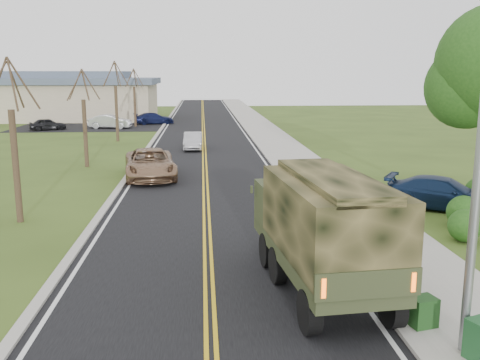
{
  "coord_description": "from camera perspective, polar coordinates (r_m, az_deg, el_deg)",
  "views": [
    {
      "loc": [
        -0.12,
        -9.93,
        5.52
      ],
      "look_at": [
        1.18,
        8.45,
        1.8
      ],
      "focal_mm": 40.0,
      "sensor_mm": 36.0,
      "label": 1
    }
  ],
  "objects": [
    {
      "name": "ground",
      "position": [
        11.36,
        -3.08,
        -17.68
      ],
      "size": [
        160.0,
        160.0,
        0.0
      ],
      "primitive_type": "plane",
      "color": "#344918",
      "rests_on": "ground"
    },
    {
      "name": "road",
      "position": [
        50.23,
        -3.91,
        5.09
      ],
      "size": [
        8.0,
        120.0,
        0.01
      ],
      "primitive_type": "cube",
      "color": "black",
      "rests_on": "ground"
    },
    {
      "name": "curb_right",
      "position": [
        50.41,
        0.83,
        5.2
      ],
      "size": [
        0.3,
        120.0,
        0.12
      ],
      "primitive_type": "cube",
      "color": "#9E998E",
      "rests_on": "ground"
    },
    {
      "name": "sidewalk_right",
      "position": [
        50.59,
        2.81,
        5.2
      ],
      "size": [
        3.2,
        120.0,
        0.1
      ],
      "primitive_type": "cube",
      "color": "#9E998E",
      "rests_on": "ground"
    },
    {
      "name": "curb_left",
      "position": [
        50.39,
        -8.65,
        5.06
      ],
      "size": [
        0.3,
        120.0,
        0.1
      ],
      "primitive_type": "cube",
      "color": "#9E998E",
      "rests_on": "ground"
    },
    {
      "name": "street_light",
      "position": [
        10.74,
        23.94,
        4.61
      ],
      "size": [
        1.65,
        0.22,
        8.0
      ],
      "color": "gray",
      "rests_on": "ground"
    },
    {
      "name": "bare_tree_a",
      "position": [
        21.28,
        -22.91,
        2.7
      ],
      "size": [
        1.93,
        2.26,
        6.08
      ],
      "color": "#38281C",
      "rests_on": "ground"
    },
    {
      "name": "bare_tree_b",
      "position": [
        32.8,
        -16.23,
        5.64
      ],
      "size": [
        1.83,
        2.14,
        5.73
      ],
      "color": "#38281C",
      "rests_on": "ground"
    },
    {
      "name": "bare_tree_c",
      "position": [
        44.55,
        -13.05,
        7.59
      ],
      "size": [
        2.04,
        2.39,
        6.42
      ],
      "color": "#38281C",
      "rests_on": "ground"
    },
    {
      "name": "bare_tree_d",
      "position": [
        56.43,
        -11.17,
        8.19
      ],
      "size": [
        1.88,
        2.2,
        5.91
      ],
      "color": "#38281C",
      "rests_on": "ground"
    },
    {
      "name": "commercial_building",
      "position": [
        67.84,
        -17.78,
        8.49
      ],
      "size": [
        25.5,
        21.5,
        5.65
      ],
      "color": "tan",
      "rests_on": "ground"
    },
    {
      "name": "military_truck",
      "position": [
        13.57,
        8.75,
        -4.6
      ],
      "size": [
        2.8,
        6.51,
        3.16
      ],
      "rotation": [
        0.0,
        0.0,
        0.1
      ],
      "color": "black",
      "rests_on": "ground"
    },
    {
      "name": "suv_champagne",
      "position": [
        28.66,
        -9.57,
        1.71
      ],
      "size": [
        3.27,
        5.83,
        1.54
      ],
      "primitive_type": "imported",
      "rotation": [
        0.0,
        0.0,
        0.13
      ],
      "color": "#8F6D51",
      "rests_on": "ground"
    },
    {
      "name": "sedan_silver",
      "position": [
        39.13,
        -5.03,
        4.17
      ],
      "size": [
        1.36,
        3.75,
        1.23
      ],
      "primitive_type": "imported",
      "rotation": [
        0.0,
        0.0,
        -0.01
      ],
      "color": "#B9B9BE",
      "rests_on": "ground"
    },
    {
      "name": "pickup_navy",
      "position": [
        23.33,
        20.87,
        -1.36
      ],
      "size": [
        4.85,
        3.97,
        1.32
      ],
      "primitive_type": "imported",
      "rotation": [
        0.0,
        0.0,
        1.02
      ],
      "color": "#10203D",
      "rests_on": "ground"
    },
    {
      "name": "utility_box_far",
      "position": [
        12.58,
        18.89,
        -13.13
      ],
      "size": [
        0.64,
        0.57,
        0.65
      ],
      "primitive_type": "cube",
      "rotation": [
        0.0,
        0.0,
        0.25
      ],
      "color": "#194016",
      "rests_on": "sidewalk_right"
    },
    {
      "name": "lot_car_dark",
      "position": [
        55.21,
        -19.82,
        5.62
      ],
      "size": [
        3.69,
        2.53,
        1.17
      ],
      "primitive_type": "imported",
      "rotation": [
        0.0,
        0.0,
        1.95
      ],
      "color": "black",
      "rests_on": "ground"
    },
    {
      "name": "lot_car_silver",
      "position": [
        55.2,
        -13.69,
        6.08
      ],
      "size": [
        4.33,
        1.92,
        1.38
      ],
      "primitive_type": "imported",
      "rotation": [
        0.0,
        0.0,
        1.46
      ],
      "color": "silver",
      "rests_on": "ground"
    },
    {
      "name": "lot_car_navy",
      "position": [
        59.0,
        -9.16,
        6.51
      ],
      "size": [
        4.56,
        2.8,
        1.23
      ],
      "primitive_type": "imported",
      "rotation": [
        0.0,
        0.0,
        1.84
      ],
      "color": "#11173E",
      "rests_on": "ground"
    }
  ]
}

